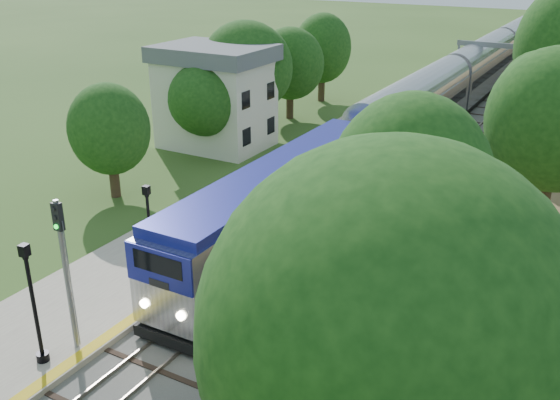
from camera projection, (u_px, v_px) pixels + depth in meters
The scene contains 11 objects.
trackbed at pixel (498, 94), 67.42m from camera, with size 9.50×170.00×0.28m.
platform at pixel (203, 230), 35.25m from camera, with size 6.40×68.00×0.38m, color gray.
yellow_stripe at pixel (246, 238), 33.88m from camera, with size 0.55×68.00×0.01m, color gold.
station_building at pixel (215, 96), 49.04m from camera, with size 8.60×6.60×8.00m.
signal_gantry at pixel (498, 57), 61.37m from camera, with size 8.40×0.38×6.20m.
trees_behind_platform at pixel (168, 123), 40.07m from camera, with size 7.82×53.32×7.21m.
train at pixel (517, 46), 84.05m from camera, with size 3.23×151.15×4.74m.
lamppost_mid at pixel (35, 311), 23.09m from camera, with size 0.49×0.49×4.96m.
lamppost_far at pixel (150, 237), 29.23m from camera, with size 0.46×0.46×4.64m.
signal_platform at pixel (64, 260), 23.29m from camera, with size 0.37×0.29×6.30m.
signal_farside at pixel (432, 171), 32.21m from camera, with size 0.38×0.30×6.88m.
Camera 1 is at (14.31, -9.66, 15.20)m, focal length 40.00 mm.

